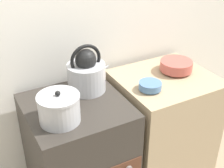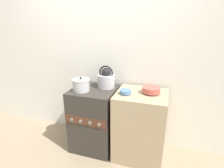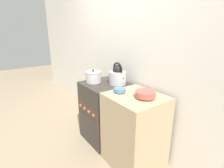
{
  "view_description": "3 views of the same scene",
  "coord_description": "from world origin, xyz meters",
  "px_view_note": "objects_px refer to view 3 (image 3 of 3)",
  "views": [
    {
      "loc": [
        -0.52,
        -1.11,
        1.83
      ],
      "look_at": [
        0.22,
        0.26,
        0.95
      ],
      "focal_mm": 50.0,
      "sensor_mm": 36.0,
      "label": 1
    },
    {
      "loc": [
        0.89,
        -1.68,
        1.65
      ],
      "look_at": [
        0.24,
        0.32,
        0.94
      ],
      "focal_mm": 28.0,
      "sensor_mm": 36.0,
      "label": 2
    },
    {
      "loc": [
        1.92,
        -0.97,
        1.58
      ],
      "look_at": [
        0.21,
        0.26,
        0.91
      ],
      "focal_mm": 28.0,
      "sensor_mm": 36.0,
      "label": 3
    }
  ],
  "objects_px": {
    "stove": "(105,111)",
    "kettle": "(118,76)",
    "small_ceramic_bowl": "(120,90)",
    "cooking_pot": "(93,77)",
    "enamel_bowl": "(145,94)"
  },
  "relations": [
    {
      "from": "stove",
      "to": "kettle",
      "type": "height_order",
      "value": "kettle"
    },
    {
      "from": "stove",
      "to": "small_ceramic_bowl",
      "type": "distance_m",
      "value": 0.66
    },
    {
      "from": "kettle",
      "to": "cooking_pot",
      "type": "distance_m",
      "value": 0.35
    },
    {
      "from": "stove",
      "to": "enamel_bowl",
      "type": "distance_m",
      "value": 0.88
    },
    {
      "from": "cooking_pot",
      "to": "small_ceramic_bowl",
      "type": "bearing_deg",
      "value": 1.52
    },
    {
      "from": "stove",
      "to": "cooking_pot",
      "type": "xyz_separation_m",
      "value": [
        -0.13,
        -0.1,
        0.51
      ]
    },
    {
      "from": "stove",
      "to": "enamel_bowl",
      "type": "height_order",
      "value": "enamel_bowl"
    },
    {
      "from": "kettle",
      "to": "enamel_bowl",
      "type": "xyz_separation_m",
      "value": [
        0.6,
        -0.09,
        -0.05
      ]
    },
    {
      "from": "stove",
      "to": "kettle",
      "type": "relative_size",
      "value": 2.9
    },
    {
      "from": "stove",
      "to": "small_ceramic_bowl",
      "type": "xyz_separation_m",
      "value": [
        0.45,
        -0.09,
        0.48
      ]
    },
    {
      "from": "small_ceramic_bowl",
      "to": "kettle",
      "type": "bearing_deg",
      "value": 146.21
    },
    {
      "from": "enamel_bowl",
      "to": "kettle",
      "type": "bearing_deg",
      "value": 171.19
    },
    {
      "from": "stove",
      "to": "kettle",
      "type": "bearing_deg",
      "value": 43.92
    },
    {
      "from": "small_ceramic_bowl",
      "to": "stove",
      "type": "bearing_deg",
      "value": 169.11
    },
    {
      "from": "enamel_bowl",
      "to": "small_ceramic_bowl",
      "type": "relative_size",
      "value": 1.55
    }
  ]
}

